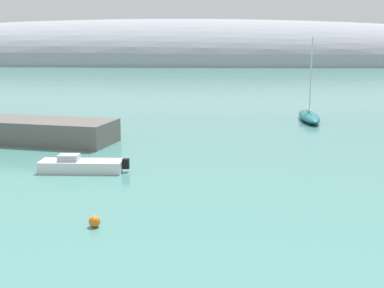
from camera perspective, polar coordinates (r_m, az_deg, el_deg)
The scene contains 4 objects.
distant_ridge at distance 199.41m, azimuth -2.85°, elevation 8.92°, with size 341.22×58.22×33.74m, color #999EA8.
sailboat_teal_mid_mooring at distance 56.03m, azimuth 12.93°, elevation 3.07°, with size 1.92×8.48×8.77m.
motorboat_white_outer at distance 33.98m, azimuth -12.27°, elevation -2.35°, with size 5.84×1.87×1.13m.
mooring_buoy_orange at distance 23.92m, azimuth -10.83°, elevation -8.47°, with size 0.54×0.54×0.54m, color orange.
Camera 1 is at (2.43, -10.75, 8.28)m, focal length 47.80 mm.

